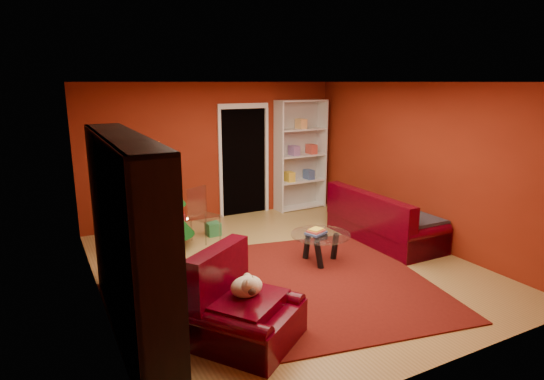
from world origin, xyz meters
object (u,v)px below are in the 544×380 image
christmas_tree (162,197)px  acrylic_chair (205,217)px  media_unit (128,237)px  armchair (249,307)px  sofa (385,215)px  rug (321,280)px  gift_box_teal (142,232)px  dog (247,287)px  coffee_table (320,248)px  gift_box_red (178,220)px  white_bookshelf (301,155)px  gift_box_green (213,229)px

christmas_tree → acrylic_chair: 0.83m
media_unit → armchair: bearing=-38.8°
acrylic_chair → sofa: bearing=-52.8°
rug → gift_box_teal: (-1.76, 2.75, 0.14)m
media_unit → armchair: (0.98, -0.80, -0.66)m
dog → media_unit: bearing=108.4°
christmas_tree → sofa: bearing=-22.3°
gift_box_teal → armchair: bearing=-85.4°
christmas_tree → dog: christmas_tree is taller
rug → armchair: size_ratio=3.18×
sofa → rug: bearing=115.5°
dog → coffee_table: (1.80, 1.35, -0.35)m
rug → coffee_table: 0.68m
rug → gift_box_teal: bearing=122.7°
gift_box_red → dog: bearing=-96.5°
christmas_tree → white_bookshelf: 3.32m
gift_box_green → acrylic_chair: acrylic_chair is taller
rug → media_unit: media_unit is taller
sofa → coffee_table: (-1.50, -0.32, -0.21)m
gift_box_red → sofa: (2.84, -2.37, 0.32)m
gift_box_red → coffee_table: (1.34, -2.69, 0.11)m
christmas_tree → coffee_table: (1.86, -1.69, -0.61)m
gift_box_teal → white_bookshelf: size_ratio=0.13×
sofa → coffee_table: sofa is taller
media_unit → white_bookshelf: (4.08, 3.31, 0.07)m
gift_box_red → sofa: bearing=-39.8°
media_unit → coffee_table: bearing=12.9°
armchair → sofa: (3.31, 1.74, 0.05)m
gift_box_teal → gift_box_green: 1.18m
gift_box_red → acrylic_chair: 1.03m
christmas_tree → dog: size_ratio=4.32×
media_unit → gift_box_green: media_unit is taller
rug → armchair: armchair is taller
rug → gift_box_teal: gift_box_teal is taller
rug → acrylic_chair: (-0.81, 2.27, 0.39)m
rug → sofa: sofa is taller
armchair → coffee_table: (1.81, 1.42, -0.16)m
media_unit → dog: bearing=-35.9°
rug → christmas_tree: bearing=124.1°
media_unit → gift_box_teal: size_ratio=9.27×
white_bookshelf → acrylic_chair: size_ratio=2.87×
gift_box_green → dog: dog is taller
gift_box_teal → dog: 3.59m
armchair → media_unit: bearing=105.5°
armchair → gift_box_red: bearing=48.2°
sofa → gift_box_teal: bearing=62.7°
gift_box_red → coffee_table: bearing=-63.4°
media_unit → gift_box_green: bearing=54.3°
gift_box_red → dog: dog is taller
armchair → dog: armchair is taller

